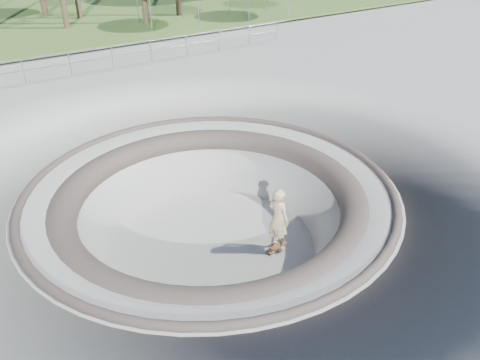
# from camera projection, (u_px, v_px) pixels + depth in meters

# --- Properties ---
(ground) EXTENTS (180.00, 180.00, 0.00)m
(ground) POSITION_uv_depth(u_px,v_px,m) (210.00, 188.00, 12.92)
(ground) COLOR #A7A7A2
(ground) RESTS_ON ground
(skate_bowl) EXTENTS (14.00, 14.00, 4.10)m
(skate_bowl) POSITION_uv_depth(u_px,v_px,m) (212.00, 241.00, 13.83)
(skate_bowl) COLOR #A7A7A2
(skate_bowl) RESTS_ON ground
(safety_railing) EXTENTS (25.00, 0.06, 1.03)m
(safety_railing) POSITION_uv_depth(u_px,v_px,m) (70.00, 64.00, 21.13)
(safety_railing) COLOR gray
(safety_railing) RESTS_ON ground
(skateboard) EXTENTS (0.79, 0.35, 0.08)m
(skateboard) POSITION_uv_depth(u_px,v_px,m) (277.00, 247.00, 13.60)
(skateboard) COLOR #98613C
(skateboard) RESTS_ON ground
(skater) EXTENTS (0.56, 0.76, 1.94)m
(skater) POSITION_uv_depth(u_px,v_px,m) (278.00, 219.00, 13.11)
(skater) COLOR #CAB582
(skater) RESTS_ON skateboard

